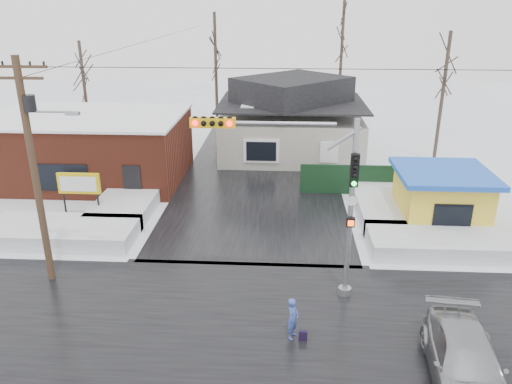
# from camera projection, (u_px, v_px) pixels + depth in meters

# --- Properties ---
(ground) EXTENTS (120.00, 120.00, 0.00)m
(ground) POSITION_uv_depth(u_px,v_px,m) (236.00, 339.00, 17.01)
(ground) COLOR white
(ground) RESTS_ON ground
(road_ns) EXTENTS (10.00, 120.00, 0.02)m
(road_ns) POSITION_uv_depth(u_px,v_px,m) (236.00, 338.00, 17.01)
(road_ns) COLOR black
(road_ns) RESTS_ON ground
(road_ew) EXTENTS (120.00, 10.00, 0.02)m
(road_ew) POSITION_uv_depth(u_px,v_px,m) (236.00, 338.00, 17.01)
(road_ew) COLOR black
(road_ew) RESTS_ON ground
(snowbank_nw) EXTENTS (7.00, 3.00, 0.80)m
(snowbank_nw) POSITION_uv_depth(u_px,v_px,m) (63.00, 232.00, 23.88)
(snowbank_nw) COLOR white
(snowbank_nw) RESTS_ON ground
(snowbank_ne) EXTENTS (7.00, 3.00, 0.80)m
(snowbank_ne) POSITION_uv_depth(u_px,v_px,m) (445.00, 242.00, 22.90)
(snowbank_ne) COLOR white
(snowbank_ne) RESTS_ON ground
(snowbank_nside_w) EXTENTS (3.00, 8.00, 0.80)m
(snowbank_nside_w) POSITION_uv_depth(u_px,v_px,m) (134.00, 195.00, 28.43)
(snowbank_nside_w) COLOR white
(snowbank_nside_w) RESTS_ON ground
(snowbank_nside_e) EXTENTS (3.00, 8.00, 0.80)m
(snowbank_nside_e) POSITION_uv_depth(u_px,v_px,m) (382.00, 201.00, 27.67)
(snowbank_nside_e) COLOR white
(snowbank_nside_e) RESTS_ON ground
(traffic_signal) EXTENTS (6.05, 0.68, 7.00)m
(traffic_signal) POSITION_uv_depth(u_px,v_px,m) (309.00, 185.00, 18.01)
(traffic_signal) COLOR gray
(traffic_signal) RESTS_ON ground
(utility_pole) EXTENTS (3.15, 0.44, 9.00)m
(utility_pole) POSITION_uv_depth(u_px,v_px,m) (34.00, 161.00, 18.87)
(utility_pole) COLOR #382619
(utility_pole) RESTS_ON ground
(brick_building) EXTENTS (12.20, 8.20, 4.12)m
(brick_building) POSITION_uv_depth(u_px,v_px,m) (88.00, 147.00, 31.76)
(brick_building) COLOR maroon
(brick_building) RESTS_ON ground
(marquee_sign) EXTENTS (2.20, 0.21, 2.55)m
(marquee_sign) POSITION_uv_depth(u_px,v_px,m) (79.00, 185.00, 25.65)
(marquee_sign) COLOR black
(marquee_sign) RESTS_ON ground
(house) EXTENTS (10.40, 8.40, 5.76)m
(house) POSITION_uv_depth(u_px,v_px,m) (291.00, 120.00, 36.46)
(house) COLOR #AEAB9D
(house) RESTS_ON ground
(kiosk) EXTENTS (4.60, 4.60, 2.88)m
(kiosk) POSITION_uv_depth(u_px,v_px,m) (441.00, 197.00, 25.29)
(kiosk) COLOR yellow
(kiosk) RESTS_ON ground
(fence) EXTENTS (8.00, 0.12, 1.80)m
(fence) POSITION_uv_depth(u_px,v_px,m) (368.00, 180.00, 29.38)
(fence) COLOR black
(fence) RESTS_ON ground
(tree_far_left) EXTENTS (3.00, 3.00, 10.00)m
(tree_far_left) POSITION_uv_depth(u_px,v_px,m) (215.00, 40.00, 38.60)
(tree_far_left) COLOR #332821
(tree_far_left) RESTS_ON ground
(tree_far_mid) EXTENTS (3.00, 3.00, 12.00)m
(tree_far_mid) POSITION_uv_depth(u_px,v_px,m) (344.00, 17.00, 39.35)
(tree_far_mid) COLOR #332821
(tree_far_mid) RESTS_ON ground
(tree_far_right) EXTENTS (3.00, 3.00, 9.00)m
(tree_far_right) POSITION_uv_depth(u_px,v_px,m) (447.00, 60.00, 32.43)
(tree_far_right) COLOR #332821
(tree_far_right) RESTS_ON ground
(tree_far_west) EXTENTS (3.00, 3.00, 8.00)m
(tree_far_west) POSITION_uv_depth(u_px,v_px,m) (81.00, 63.00, 37.85)
(tree_far_west) COLOR #332821
(tree_far_west) RESTS_ON ground
(pedestrian) EXTENTS (0.55, 0.65, 1.50)m
(pedestrian) POSITION_uv_depth(u_px,v_px,m) (293.00, 319.00, 16.81)
(pedestrian) COLOR #3A52A4
(pedestrian) RESTS_ON ground
(car) EXTENTS (2.58, 5.25, 1.47)m
(car) POSITION_uv_depth(u_px,v_px,m) (465.00, 363.00, 14.76)
(car) COLOR #9EA0A5
(car) RESTS_ON ground
(shopping_bag) EXTENTS (0.28, 0.12, 0.35)m
(shopping_bag) POSITION_uv_depth(u_px,v_px,m) (303.00, 336.00, 16.86)
(shopping_bag) COLOR black
(shopping_bag) RESTS_ON ground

